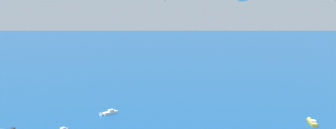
% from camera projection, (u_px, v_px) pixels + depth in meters
% --- Properties ---
extents(motorboat_far_stbd, '(7.96, 8.76, 2.74)m').
position_uv_depth(motorboat_far_stbd, '(312.00, 122.00, 177.18)').
color(motorboat_far_stbd, gold).
rests_on(motorboat_far_stbd, ground_plane).
extents(motorboat_offshore, '(9.58, 3.47, 2.72)m').
position_uv_depth(motorboat_offshore, '(108.00, 113.00, 193.08)').
color(motorboat_offshore, white).
rests_on(motorboat_offshore, ground_plane).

